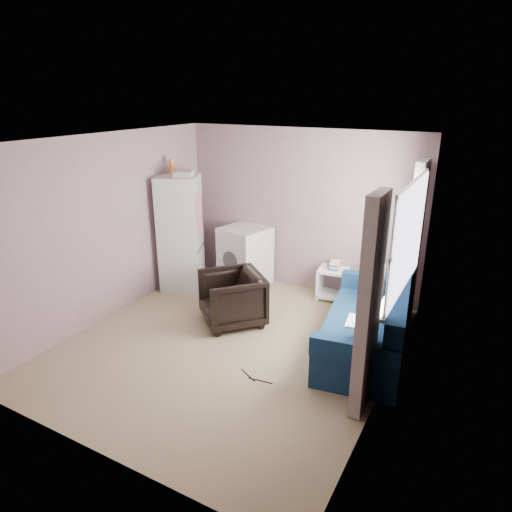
{
  "coord_description": "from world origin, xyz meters",
  "views": [
    {
      "loc": [
        2.68,
        -4.23,
        2.99
      ],
      "look_at": [
        0.05,
        0.6,
        1.0
      ],
      "focal_mm": 32.0,
      "sensor_mm": 36.0,
      "label": 1
    }
  ],
  "objects": [
    {
      "name": "window_dressing",
      "position": [
        1.78,
        0.7,
        1.11
      ],
      "size": [
        0.17,
        2.62,
        2.18
      ],
      "color": "white",
      "rests_on": "ground"
    },
    {
      "name": "washing_machine",
      "position": [
        -0.81,
        1.8,
        0.49
      ],
      "size": [
        0.81,
        0.81,
        0.95
      ],
      "rotation": [
        0.0,
        0.0,
        -0.24
      ],
      "color": "#B9B9B9",
      "rests_on": "ground"
    },
    {
      "name": "room",
      "position": [
        0.02,
        0.01,
        1.25
      ],
      "size": [
        3.84,
        4.24,
        2.54
      ],
      "color": "#978463",
      "rests_on": "ground"
    },
    {
      "name": "sofa",
      "position": [
        1.57,
        0.67,
        0.33
      ],
      "size": [
        1.19,
        2.11,
        0.9
      ],
      "rotation": [
        0.0,
        0.0,
        0.15
      ],
      "color": "navy",
      "rests_on": "ground"
    },
    {
      "name": "floor_cables",
      "position": [
        0.62,
        -0.48,
        0.01
      ],
      "size": [
        0.44,
        0.15,
        0.01
      ],
      "rotation": [
        0.0,
        0.0,
        -0.15
      ],
      "color": "black",
      "rests_on": "ground"
    },
    {
      "name": "armchair",
      "position": [
        -0.27,
        0.52,
        0.4
      ],
      "size": [
        1.06,
        1.06,
        0.8
      ],
      "primitive_type": "imported",
      "rotation": [
        0.0,
        0.0,
        -0.74
      ],
      "color": "black",
      "rests_on": "ground"
    },
    {
      "name": "fridge",
      "position": [
        -1.63,
        1.22,
        0.91
      ],
      "size": [
        0.82,
        0.82,
        2.04
      ],
      "rotation": [
        0.0,
        0.0,
        0.44
      ],
      "color": "#B9B9B9",
      "rests_on": "ground"
    },
    {
      "name": "side_table",
      "position": [
        0.66,
        1.94,
        0.28
      ],
      "size": [
        0.48,
        0.48,
        0.6
      ],
      "rotation": [
        0.0,
        0.0,
        0.11
      ],
      "color": "white",
      "rests_on": "ground"
    }
  ]
}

